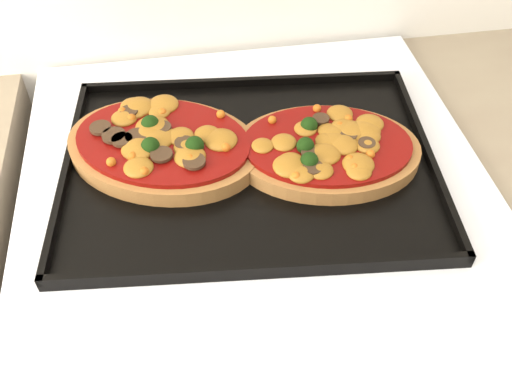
{
  "coord_description": "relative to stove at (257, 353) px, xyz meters",
  "views": [
    {
      "loc": [
        -0.06,
        1.2,
        1.42
      ],
      "look_at": [
        0.02,
        1.67,
        0.92
      ],
      "focal_mm": 40.0,
      "sensor_mm": 36.0,
      "label": 1
    }
  ],
  "objects": [
    {
      "name": "stove",
      "position": [
        0.0,
        0.0,
        0.0
      ],
      "size": [
        0.6,
        0.6,
        0.91
      ],
      "primitive_type": "cube",
      "color": "white",
      "rests_on": "floor"
    },
    {
      "name": "baking_tray",
      "position": [
        -0.01,
        0.02,
        0.47
      ],
      "size": [
        0.5,
        0.39,
        0.02
      ],
      "primitive_type": "cube",
      "rotation": [
        0.0,
        0.0,
        -0.1
      ],
      "color": "black",
      "rests_on": "stove"
    },
    {
      "name": "pizza_left",
      "position": [
        -0.11,
        0.05,
        0.48
      ],
      "size": [
        0.3,
        0.26,
        0.04
      ],
      "primitive_type": null,
      "rotation": [
        0.0,
        0.0,
        -0.41
      ],
      "color": "#A86F3A",
      "rests_on": "baking_tray"
    },
    {
      "name": "pizza_right",
      "position": [
        0.09,
        0.01,
        0.48
      ],
      "size": [
        0.26,
        0.2,
        0.03
      ],
      "primitive_type": null,
      "rotation": [
        0.0,
        0.0,
        -0.16
      ],
      "color": "#A86F3A",
      "rests_on": "baking_tray"
    }
  ]
}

